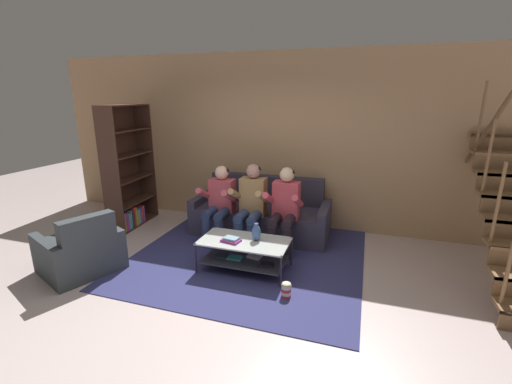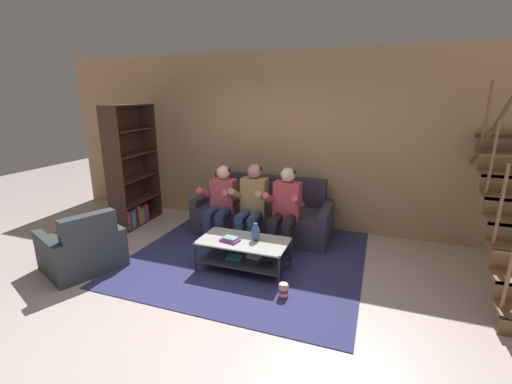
% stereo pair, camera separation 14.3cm
% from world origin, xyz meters
% --- Properties ---
extents(ground, '(16.80, 16.80, 0.00)m').
position_xyz_m(ground, '(0.00, 0.00, 0.00)').
color(ground, beige).
extents(back_partition, '(8.40, 0.12, 2.90)m').
position_xyz_m(back_partition, '(0.00, 2.46, 1.45)').
color(back_partition, tan).
rests_on(back_partition, ground).
extents(couch, '(2.19, 0.87, 0.91)m').
position_xyz_m(couch, '(-0.07, 1.86, 0.30)').
color(couch, '#383449').
rests_on(couch, ground).
extents(person_seated_left, '(0.50, 0.58, 1.18)m').
position_xyz_m(person_seated_left, '(-0.57, 1.34, 0.65)').
color(person_seated_left, navy).
rests_on(person_seated_left, ground).
extents(person_seated_middle, '(0.50, 0.58, 1.24)m').
position_xyz_m(person_seated_middle, '(-0.07, 1.34, 0.68)').
color(person_seated_middle, navy).
rests_on(person_seated_middle, ground).
extents(person_seated_right, '(0.50, 0.58, 1.22)m').
position_xyz_m(person_seated_right, '(0.44, 1.34, 0.67)').
color(person_seated_right, black).
rests_on(person_seated_right, ground).
extents(coffee_table, '(1.14, 0.60, 0.41)m').
position_xyz_m(coffee_table, '(0.10, 0.59, 0.27)').
color(coffee_table, silver).
rests_on(coffee_table, ground).
extents(area_rug, '(3.13, 3.22, 0.01)m').
position_xyz_m(area_rug, '(0.02, 1.10, 0.01)').
color(area_rug, navy).
rests_on(area_rug, ground).
extents(vase, '(0.12, 0.12, 0.23)m').
position_xyz_m(vase, '(0.25, 0.64, 0.52)').
color(vase, '#3A5791').
rests_on(vase, coffee_table).
extents(book_stack, '(0.26, 0.20, 0.05)m').
position_xyz_m(book_stack, '(-0.05, 0.51, 0.44)').
color(book_stack, '#942E90').
rests_on(book_stack, coffee_table).
extents(bookshelf, '(0.40, 1.04, 2.06)m').
position_xyz_m(bookshelf, '(-2.39, 1.53, 0.81)').
color(bookshelf, '#452A20').
rests_on(bookshelf, ground).
extents(armchair, '(1.09, 1.12, 0.81)m').
position_xyz_m(armchair, '(-1.89, -0.09, 0.27)').
color(armchair, '#393F43').
rests_on(armchair, ground).
extents(popcorn_tub, '(0.11, 0.11, 0.19)m').
position_xyz_m(popcorn_tub, '(0.77, 0.13, 0.09)').
color(popcorn_tub, red).
rests_on(popcorn_tub, ground).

